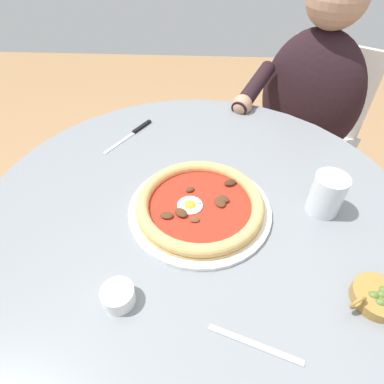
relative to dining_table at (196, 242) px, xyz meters
The scene contains 10 objects.
ground_plane 0.60m from the dining_table, ahead, with size 6.00×6.00×0.02m, color #9E754C.
dining_table is the anchor object (origin of this frame).
pizza_on_plate 0.18m from the dining_table, 108.79° to the left, with size 0.34×0.34×0.04m.
water_glass 0.36m from the dining_table, behind, with size 0.08×0.08×0.10m.
steak_knife 0.40m from the dining_table, 55.51° to the right, with size 0.12×0.19×0.01m.
ramekin_capers 0.34m from the dining_table, 63.62° to the left, with size 0.06×0.06×0.03m.
olive_pan 0.45m from the dining_table, 145.17° to the left, with size 0.11×0.09×0.05m.
fork_utensil 0.38m from the dining_table, 108.90° to the left, with size 0.16×0.06×0.00m.
diner_person 0.77m from the dining_table, 123.15° to the right, with size 0.55×0.44×1.16m.
cafe_chair_diner 0.92m from the dining_table, 123.28° to the right, with size 0.60×0.60×0.85m.
Camera 1 is at (-0.02, 0.54, 1.30)m, focal length 29.39 mm.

